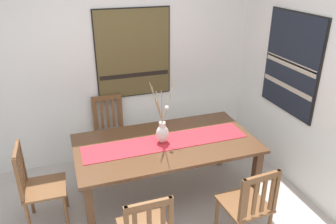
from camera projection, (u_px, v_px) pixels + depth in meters
wall_back at (120, 61)px, 4.34m from camera, size 6.40×0.12×2.70m
dining_table at (166, 149)px, 3.67m from camera, size 1.96×1.04×0.74m
table_runner at (166, 142)px, 3.63m from camera, size 1.81×0.36×0.01m
centerpiece_vase at (162, 132)px, 3.57m from camera, size 0.30×0.39×0.69m
chair_0 at (110, 131)px, 4.42m from camera, size 0.43×0.43×0.94m
chair_2 at (38, 185)px, 3.37m from camera, size 0.43×0.43×0.92m
chair_3 at (248, 205)px, 3.12m from camera, size 0.45×0.45×0.89m
painting_on_back_wall at (133, 54)px, 4.29m from camera, size 0.98×0.05×1.15m
painting_on_side_wall at (291, 64)px, 3.86m from camera, size 0.05×0.94×1.17m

